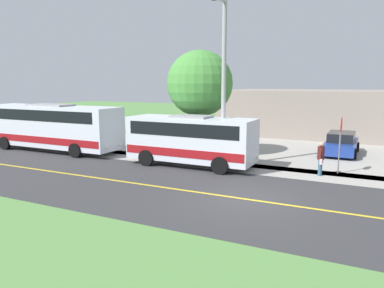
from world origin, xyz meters
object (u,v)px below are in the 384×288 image
at_px(parked_car_near, 341,144).
at_px(street_light_pole, 223,78).
at_px(transit_bus_rear, 52,125).
at_px(stop_sign, 341,135).
at_px(shuttle_bus_front, 191,138).
at_px(tree_curbside, 200,84).
at_px(pedestrian_with_bags, 321,158).
at_px(commercial_building, 328,112).

bearing_deg(parked_car_near, street_light_pole, -39.63).
xyz_separation_m(transit_bus_rear, street_light_pole, (-0.34, 12.25, 3.09)).
height_order(stop_sign, parked_car_near, stop_sign).
height_order(shuttle_bus_front, tree_curbside, tree_curbside).
height_order(pedestrian_with_bags, stop_sign, stop_sign).
distance_m(pedestrian_with_bags, stop_sign, 1.55).
relative_size(transit_bus_rear, pedestrian_with_bags, 6.21).
height_order(shuttle_bus_front, street_light_pole, street_light_pole).
bearing_deg(parked_car_near, tree_curbside, -62.34).
bearing_deg(tree_curbside, pedestrian_with_bags, 74.44).
bearing_deg(transit_bus_rear, parked_car_near, 111.69).
bearing_deg(stop_sign, parked_car_near, -177.19).
xyz_separation_m(shuttle_bus_front, stop_sign, (-1.62, 7.55, 0.42)).
bearing_deg(street_light_pole, transit_bus_rear, -88.43).
bearing_deg(transit_bus_rear, tree_curbside, 106.30).
relative_size(shuttle_bus_front, pedestrian_with_bags, 4.29).
bearing_deg(shuttle_bus_front, tree_curbside, -164.32).
bearing_deg(tree_curbside, street_light_pole, 44.89).
bearing_deg(pedestrian_with_bags, transit_bus_rear, -87.56).
distance_m(shuttle_bus_front, transit_bus_rear, 10.56).
distance_m(street_light_pole, parked_car_near, 9.70).
distance_m(transit_bus_rear, pedestrian_with_bags, 17.36).
bearing_deg(stop_sign, shuttle_bus_front, -77.90).
bearing_deg(commercial_building, street_light_pole, -12.71).
height_order(parked_car_near, commercial_building, commercial_building).
xyz_separation_m(tree_curbside, commercial_building, (-14.00, 6.23, -2.55)).
height_order(transit_bus_rear, tree_curbside, tree_curbside).
bearing_deg(commercial_building, parked_car_near, 10.87).
bearing_deg(commercial_building, pedestrian_with_bags, 4.81).
bearing_deg(street_light_pole, commercial_building, 167.29).
bearing_deg(street_light_pole, shuttle_bus_front, -76.41).
xyz_separation_m(shuttle_bus_front, commercial_building, (-16.92, 5.41, 0.41)).
distance_m(street_light_pole, tree_curbside, 3.56).
bearing_deg(shuttle_bus_front, pedestrian_with_bags, 96.82).
distance_m(stop_sign, tree_curbside, 8.85).
distance_m(pedestrian_with_bags, commercial_building, 16.20).
distance_m(shuttle_bus_front, parked_car_near, 10.25).
distance_m(pedestrian_with_bags, tree_curbside, 8.66).
relative_size(parked_car_near, commercial_building, 0.25).
bearing_deg(shuttle_bus_front, parked_car_near, 134.54).
bearing_deg(street_light_pole, pedestrian_with_bags, 94.52).
height_order(transit_bus_rear, street_light_pole, street_light_pole).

